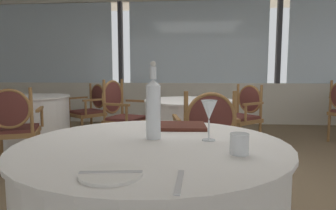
{
  "coord_description": "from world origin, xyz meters",
  "views": [
    {
      "loc": [
        -0.07,
        -2.76,
        1.08
      ],
      "look_at": [
        -0.22,
        -1.13,
        0.89
      ],
      "focal_mm": 31.44,
      "sensor_mm": 36.0,
      "label": 1
    }
  ],
  "objects_px": {
    "wine_glass": "(208,111)",
    "dining_chair_0_1": "(121,111)",
    "water_bottle": "(153,107)",
    "dining_chair_0_0": "(243,112)",
    "dining_chair_2_0": "(13,123)",
    "side_plate": "(111,174)",
    "menu_book": "(178,126)",
    "water_tumbler": "(239,144)",
    "dining_chair_0_2": "(207,135)",
    "dining_chair_2_1": "(91,107)"
  },
  "relations": [
    {
      "from": "water_bottle",
      "to": "wine_glass",
      "type": "distance_m",
      "value": 0.26
    },
    {
      "from": "water_tumbler",
      "to": "dining_chair_2_1",
      "type": "height_order",
      "value": "dining_chair_2_1"
    },
    {
      "from": "wine_glass",
      "to": "water_tumbler",
      "type": "bearing_deg",
      "value": -63.64
    },
    {
      "from": "dining_chair_0_2",
      "to": "dining_chair_2_0",
      "type": "relative_size",
      "value": 1.0
    },
    {
      "from": "dining_chair_0_2",
      "to": "side_plate",
      "type": "bearing_deg",
      "value": 156.86
    },
    {
      "from": "side_plate",
      "to": "dining_chair_0_0",
      "type": "bearing_deg",
      "value": 73.7
    },
    {
      "from": "dining_chair_0_2",
      "to": "dining_chair_0_0",
      "type": "bearing_deg",
      "value": -29.94
    },
    {
      "from": "dining_chair_2_0",
      "to": "wine_glass",
      "type": "bearing_deg",
      "value": -148.78
    },
    {
      "from": "wine_glass",
      "to": "water_tumbler",
      "type": "distance_m",
      "value": 0.27
    },
    {
      "from": "water_bottle",
      "to": "dining_chair_0_2",
      "type": "xyz_separation_m",
      "value": [
        0.31,
        1.1,
        -0.37
      ]
    },
    {
      "from": "water_bottle",
      "to": "dining_chair_0_1",
      "type": "height_order",
      "value": "water_bottle"
    },
    {
      "from": "dining_chair_0_2",
      "to": "dining_chair_2_1",
      "type": "xyz_separation_m",
      "value": [
        -1.75,
        2.05,
        -0.02
      ]
    },
    {
      "from": "wine_glass",
      "to": "dining_chair_0_2",
      "type": "height_order",
      "value": "wine_glass"
    },
    {
      "from": "side_plate",
      "to": "dining_chair_0_1",
      "type": "height_order",
      "value": "dining_chair_0_1"
    },
    {
      "from": "water_tumbler",
      "to": "side_plate",
      "type": "bearing_deg",
      "value": -147.56
    },
    {
      "from": "dining_chair_0_0",
      "to": "dining_chair_0_2",
      "type": "distance_m",
      "value": 1.65
    },
    {
      "from": "water_bottle",
      "to": "wine_glass",
      "type": "xyz_separation_m",
      "value": [
        0.26,
        -0.02,
        -0.01
      ]
    },
    {
      "from": "water_bottle",
      "to": "dining_chair_2_0",
      "type": "relative_size",
      "value": 0.41
    },
    {
      "from": "menu_book",
      "to": "dining_chair_0_0",
      "type": "height_order",
      "value": "dining_chair_0_0"
    },
    {
      "from": "menu_book",
      "to": "dining_chair_0_1",
      "type": "relative_size",
      "value": 0.32
    },
    {
      "from": "wine_glass",
      "to": "water_bottle",
      "type": "bearing_deg",
      "value": 176.06
    },
    {
      "from": "menu_book",
      "to": "dining_chair_2_1",
      "type": "bearing_deg",
      "value": 114.73
    },
    {
      "from": "water_bottle",
      "to": "menu_book",
      "type": "distance_m",
      "value": 0.34
    },
    {
      "from": "side_plate",
      "to": "dining_chair_2_1",
      "type": "xyz_separation_m",
      "value": [
        -1.38,
        3.67,
        -0.24
      ]
    },
    {
      "from": "water_bottle",
      "to": "dining_chair_0_0",
      "type": "distance_m",
      "value": 2.81
    },
    {
      "from": "side_plate",
      "to": "dining_chair_2_0",
      "type": "relative_size",
      "value": 0.22
    },
    {
      "from": "water_tumbler",
      "to": "dining_chair_0_1",
      "type": "relative_size",
      "value": 0.08
    },
    {
      "from": "water_tumbler",
      "to": "menu_book",
      "type": "height_order",
      "value": "water_tumbler"
    },
    {
      "from": "dining_chair_0_0",
      "to": "dining_chair_2_0",
      "type": "relative_size",
      "value": 0.99
    },
    {
      "from": "wine_glass",
      "to": "dining_chair_0_1",
      "type": "distance_m",
      "value": 2.61
    },
    {
      "from": "side_plate",
      "to": "dining_chair_0_0",
      "type": "distance_m",
      "value": 3.31
    },
    {
      "from": "wine_glass",
      "to": "dining_chair_0_1",
      "type": "bearing_deg",
      "value": 113.31
    },
    {
      "from": "menu_book",
      "to": "dining_chair_0_0",
      "type": "distance_m",
      "value": 2.48
    },
    {
      "from": "side_plate",
      "to": "dining_chair_0_0",
      "type": "relative_size",
      "value": 0.22
    },
    {
      "from": "wine_glass",
      "to": "dining_chair_0_1",
      "type": "height_order",
      "value": "dining_chair_0_1"
    },
    {
      "from": "water_tumbler",
      "to": "dining_chair_0_2",
      "type": "distance_m",
      "value": 1.37
    },
    {
      "from": "water_bottle",
      "to": "dining_chair_0_2",
      "type": "bearing_deg",
      "value": 74.26
    },
    {
      "from": "dining_chair_0_1",
      "to": "dining_chair_2_1",
      "type": "relative_size",
      "value": 1.1
    },
    {
      "from": "dining_chair_0_0",
      "to": "dining_chair_2_0",
      "type": "distance_m",
      "value": 2.81
    },
    {
      "from": "side_plate",
      "to": "dining_chair_0_2",
      "type": "height_order",
      "value": "dining_chair_0_2"
    },
    {
      "from": "menu_book",
      "to": "dining_chair_2_0",
      "type": "xyz_separation_m",
      "value": [
        -1.81,
        1.21,
        -0.23
      ]
    },
    {
      "from": "menu_book",
      "to": "dining_chair_0_1",
      "type": "height_order",
      "value": "dining_chair_0_1"
    },
    {
      "from": "dining_chair_0_0",
      "to": "wine_glass",
      "type": "bearing_deg",
      "value": 37.05
    },
    {
      "from": "dining_chair_0_1",
      "to": "dining_chair_0_2",
      "type": "height_order",
      "value": "dining_chair_0_1"
    },
    {
      "from": "side_plate",
      "to": "menu_book",
      "type": "distance_m",
      "value": 0.83
    },
    {
      "from": "dining_chair_0_0",
      "to": "dining_chair_2_0",
      "type": "bearing_deg",
      "value": -16.27
    },
    {
      "from": "menu_book",
      "to": "dining_chair_2_0",
      "type": "distance_m",
      "value": 2.19
    },
    {
      "from": "dining_chair_2_1",
      "to": "menu_book",
      "type": "bearing_deg",
      "value": 67.48
    },
    {
      "from": "wine_glass",
      "to": "dining_chair_0_0",
      "type": "distance_m",
      "value": 2.75
    },
    {
      "from": "wine_glass",
      "to": "water_tumbler",
      "type": "relative_size",
      "value": 2.3
    }
  ]
}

